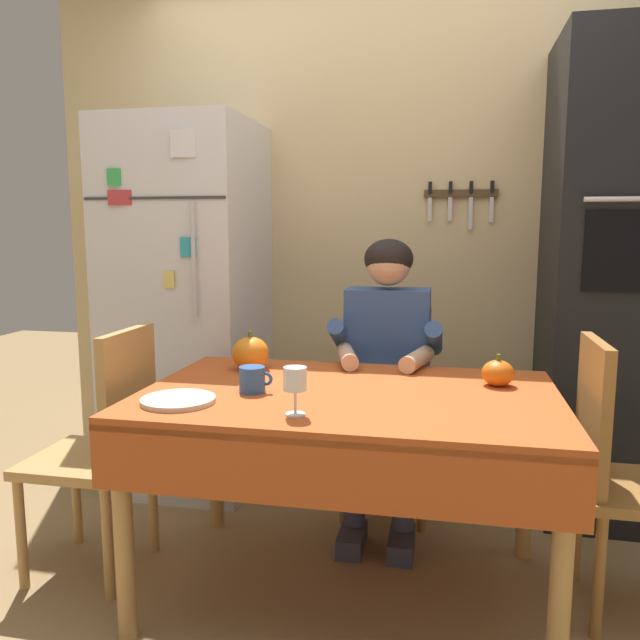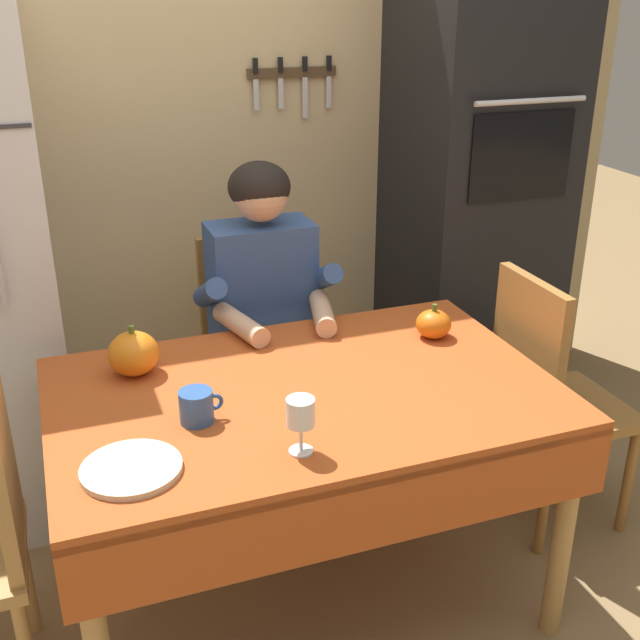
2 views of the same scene
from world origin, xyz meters
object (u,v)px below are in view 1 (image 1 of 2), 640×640
at_px(dining_table, 348,417).
at_px(serving_tray, 178,400).
at_px(chair_behind_person, 389,398).
at_px(coffee_mug, 253,379).
at_px(wall_oven, 618,283).
at_px(refrigerator, 189,307).
at_px(pumpkin_large, 250,353).
at_px(seated_person, 386,358).
at_px(chair_left_side, 106,441).
at_px(pumpkin_medium, 498,373).
at_px(chair_right_side, 622,466).
at_px(wine_glass, 295,381).

bearing_deg(dining_table, serving_tray, -156.13).
height_order(chair_behind_person, coffee_mug, chair_behind_person).
bearing_deg(serving_tray, chair_behind_person, 60.46).
bearing_deg(wall_oven, refrigerator, -178.87).
bearing_deg(pumpkin_large, seated_person, 33.49).
relative_size(chair_left_side, pumpkin_medium, 8.22).
distance_m(wall_oven, pumpkin_medium, 0.94).
xyz_separation_m(dining_table, pumpkin_large, (-0.43, 0.27, 0.15)).
bearing_deg(refrigerator, pumpkin_medium, -25.08).
xyz_separation_m(seated_person, chair_left_side, (-0.97, -0.62, -0.23)).
distance_m(chair_right_side, pumpkin_medium, 0.49).
relative_size(refrigerator, seated_person, 1.45).
bearing_deg(seated_person, chair_left_side, -147.53).
height_order(chair_behind_person, serving_tray, chair_behind_person).
bearing_deg(seated_person, pumpkin_medium, -42.70).
bearing_deg(chair_left_side, chair_right_side, 3.84).
bearing_deg(serving_tray, dining_table, 23.87).
height_order(dining_table, seated_person, seated_person).
distance_m(coffee_mug, pumpkin_large, 0.35).
height_order(dining_table, serving_tray, serving_tray).
bearing_deg(chair_behind_person, wine_glass, -99.48).
bearing_deg(chair_left_side, serving_tray, -28.57).
xyz_separation_m(chair_left_side, coffee_mug, (0.58, -0.04, 0.27)).
height_order(refrigerator, seated_person, refrigerator).
bearing_deg(wall_oven, serving_tray, -143.63).
bearing_deg(chair_left_side, wall_oven, 25.61).
height_order(wall_oven, chair_right_side, wall_oven).
distance_m(wall_oven, chair_left_side, 2.23).
bearing_deg(refrigerator, chair_behind_person, -5.08).
relative_size(chair_behind_person, serving_tray, 3.93).
bearing_deg(chair_behind_person, serving_tray, -119.54).
relative_size(chair_behind_person, seated_person, 0.75).
bearing_deg(chair_left_side, wine_glass, -18.91).
bearing_deg(chair_right_side, serving_tray, -166.68).
relative_size(wall_oven, chair_behind_person, 2.26).
height_order(wine_glass, pumpkin_large, pumpkin_large).
height_order(pumpkin_large, serving_tray, pumpkin_large).
bearing_deg(refrigerator, chair_left_side, -86.85).
bearing_deg(chair_behind_person, dining_table, -94.87).
xyz_separation_m(coffee_mug, pumpkin_medium, (0.82, 0.26, 0.00)).
xyz_separation_m(chair_behind_person, pumpkin_medium, (0.43, -0.59, 0.27)).
height_order(wall_oven, chair_left_side, wall_oven).
bearing_deg(wine_glass, chair_left_side, 161.09).
distance_m(seated_person, serving_tray, 1.01).
distance_m(refrigerator, pumpkin_large, 0.81).
height_order(coffee_mug, pumpkin_large, pumpkin_large).
xyz_separation_m(refrigerator, serving_tray, (0.44, -1.11, -0.15)).
relative_size(wall_oven, chair_left_side, 2.26).
bearing_deg(chair_behind_person, seated_person, -90.00).
distance_m(pumpkin_large, serving_tray, 0.51).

